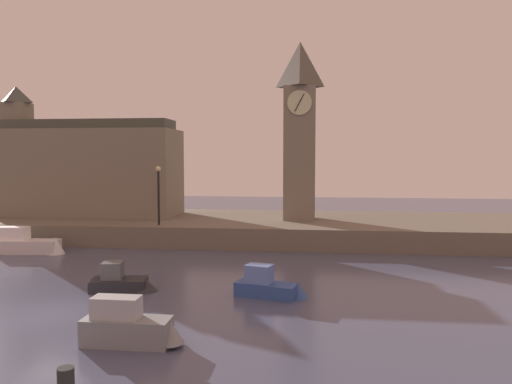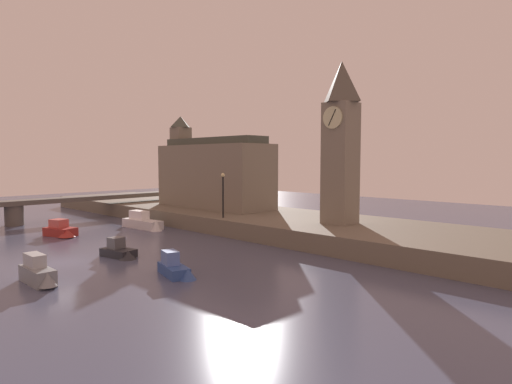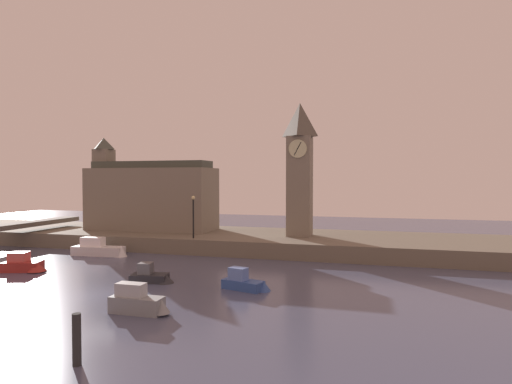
{
  "view_description": "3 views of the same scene",
  "coord_description": "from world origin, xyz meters",
  "px_view_note": "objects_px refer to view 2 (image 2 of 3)",
  "views": [
    {
      "loc": [
        10.14,
        -18.07,
        6.2
      ],
      "look_at": [
        6.18,
        16.16,
        3.81
      ],
      "focal_mm": 34.46,
      "sensor_mm": 36.0,
      "label": 1
    },
    {
      "loc": [
        29.11,
        -11.19,
        6.86
      ],
      "look_at": [
        1.46,
        17.42,
        3.87
      ],
      "focal_mm": 30.26,
      "sensor_mm": 36.0,
      "label": 2
    },
    {
      "loc": [
        16.31,
        -22.82,
        7.22
      ],
      "look_at": [
        5.19,
        17.25,
        5.99
      ],
      "focal_mm": 29.68,
      "sensor_mm": 36.0,
      "label": 3
    }
  ],
  "objects_px": {
    "boat_dinghy_red": "(62,230)",
    "boat_ferry_white": "(144,223)",
    "streetlamp": "(223,190)",
    "boat_barge_dark": "(120,251)",
    "clock_tower": "(341,140)",
    "parliament_hall": "(212,173)",
    "boat_tour_blue": "(176,268)",
    "boat_cruiser_grey": "(39,273)"
  },
  "relations": [
    {
      "from": "boat_cruiser_grey",
      "to": "parliament_hall",
      "type": "bearing_deg",
      "value": 118.69
    },
    {
      "from": "parliament_hall",
      "to": "streetlamp",
      "type": "xyz_separation_m",
      "value": [
        7.98,
        -5.44,
        -1.29
      ]
    },
    {
      "from": "boat_cruiser_grey",
      "to": "clock_tower",
      "type": "bearing_deg",
      "value": 77.57
    },
    {
      "from": "boat_cruiser_grey",
      "to": "boat_ferry_white",
      "type": "relative_size",
      "value": 0.6
    },
    {
      "from": "boat_dinghy_red",
      "to": "boat_ferry_white",
      "type": "height_order",
      "value": "boat_ferry_white"
    },
    {
      "from": "streetlamp",
      "to": "boat_dinghy_red",
      "type": "distance_m",
      "value": 14.91
    },
    {
      "from": "parliament_hall",
      "to": "clock_tower",
      "type": "bearing_deg",
      "value": -3.09
    },
    {
      "from": "streetlamp",
      "to": "boat_tour_blue",
      "type": "distance_m",
      "value": 15.1
    },
    {
      "from": "parliament_hall",
      "to": "boat_tour_blue",
      "type": "height_order",
      "value": "parliament_hall"
    },
    {
      "from": "parliament_hall",
      "to": "boat_ferry_white",
      "type": "relative_size",
      "value": 2.56
    },
    {
      "from": "parliament_hall",
      "to": "boat_dinghy_red",
      "type": "bearing_deg",
      "value": -95.34
    },
    {
      "from": "boat_barge_dark",
      "to": "boat_tour_blue",
      "type": "bearing_deg",
      "value": -1.69
    },
    {
      "from": "clock_tower",
      "to": "streetlamp",
      "type": "height_order",
      "value": "clock_tower"
    },
    {
      "from": "boat_barge_dark",
      "to": "boat_tour_blue",
      "type": "height_order",
      "value": "boat_tour_blue"
    },
    {
      "from": "boat_ferry_white",
      "to": "boat_tour_blue",
      "type": "bearing_deg",
      "value": -26.0
    },
    {
      "from": "clock_tower",
      "to": "boat_dinghy_red",
      "type": "distance_m",
      "value": 25.88
    },
    {
      "from": "boat_barge_dark",
      "to": "boat_tour_blue",
      "type": "relative_size",
      "value": 0.96
    },
    {
      "from": "parliament_hall",
      "to": "streetlamp",
      "type": "distance_m",
      "value": 9.74
    },
    {
      "from": "boat_ferry_white",
      "to": "clock_tower",
      "type": "bearing_deg",
      "value": 24.34
    },
    {
      "from": "boat_tour_blue",
      "to": "boat_dinghy_red",
      "type": "relative_size",
      "value": 0.9
    },
    {
      "from": "boat_tour_blue",
      "to": "boat_dinghy_red",
      "type": "height_order",
      "value": "boat_dinghy_red"
    },
    {
      "from": "clock_tower",
      "to": "boat_dinghy_red",
      "type": "height_order",
      "value": "clock_tower"
    },
    {
      "from": "boat_barge_dark",
      "to": "boat_ferry_white",
      "type": "xyz_separation_m",
      "value": [
        -9.87,
        7.98,
        0.18
      ]
    },
    {
      "from": "boat_cruiser_grey",
      "to": "streetlamp",
      "type": "bearing_deg",
      "value": 104.96
    },
    {
      "from": "boat_dinghy_red",
      "to": "boat_tour_blue",
      "type": "bearing_deg",
      "value": -2.26
    },
    {
      "from": "clock_tower",
      "to": "boat_cruiser_grey",
      "type": "relative_size",
      "value": 3.95
    },
    {
      "from": "clock_tower",
      "to": "boat_cruiser_grey",
      "type": "xyz_separation_m",
      "value": [
        -4.93,
        -22.36,
        -7.87
      ]
    },
    {
      "from": "streetlamp",
      "to": "boat_barge_dark",
      "type": "bearing_deg",
      "value": -80.1
    },
    {
      "from": "boat_tour_blue",
      "to": "boat_ferry_white",
      "type": "xyz_separation_m",
      "value": [
        -16.78,
        8.18,
        0.13
      ]
    },
    {
      "from": "streetlamp",
      "to": "boat_barge_dark",
      "type": "relative_size",
      "value": 1.24
    },
    {
      "from": "clock_tower",
      "to": "boat_barge_dark",
      "type": "xyz_separation_m",
      "value": [
        -7.7,
        -15.93,
        -8.07
      ]
    },
    {
      "from": "boat_ferry_white",
      "to": "streetlamp",
      "type": "bearing_deg",
      "value": 23.78
    },
    {
      "from": "clock_tower",
      "to": "streetlamp",
      "type": "distance_m",
      "value": 11.57
    },
    {
      "from": "boat_cruiser_grey",
      "to": "boat_barge_dark",
      "type": "distance_m",
      "value": 7.0
    },
    {
      "from": "parliament_hall",
      "to": "boat_ferry_white",
      "type": "xyz_separation_m",
      "value": [
        0.11,
        -8.91,
        -4.75
      ]
    },
    {
      "from": "parliament_hall",
      "to": "boat_cruiser_grey",
      "type": "xyz_separation_m",
      "value": [
        12.76,
        -23.31,
        -4.74
      ]
    },
    {
      "from": "boat_tour_blue",
      "to": "boat_barge_dark",
      "type": "bearing_deg",
      "value": 178.31
    },
    {
      "from": "parliament_hall",
      "to": "boat_cruiser_grey",
      "type": "bearing_deg",
      "value": -61.31
    },
    {
      "from": "clock_tower",
      "to": "parliament_hall",
      "type": "relative_size",
      "value": 0.92
    },
    {
      "from": "parliament_hall",
      "to": "boat_tour_blue",
      "type": "xyz_separation_m",
      "value": [
        16.89,
        -17.09,
        -4.88
      ]
    },
    {
      "from": "clock_tower",
      "to": "boat_dinghy_red",
      "type": "bearing_deg",
      "value": -141.27
    },
    {
      "from": "boat_cruiser_grey",
      "to": "boat_tour_blue",
      "type": "xyz_separation_m",
      "value": [
        4.13,
        6.22,
        -0.14
      ]
    }
  ]
}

